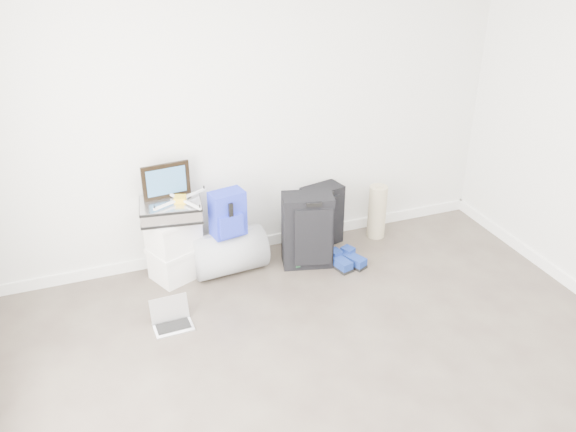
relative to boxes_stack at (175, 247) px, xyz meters
name	(u,v)px	position (x,y,z in m)	size (l,w,h in m)	color
room_envelope	(412,183)	(0.78, -2.25, 1.43)	(4.52, 5.02, 2.71)	silver
boxes_stack	(175,247)	(0.00, 0.00, 0.00)	(0.50, 0.46, 0.57)	white
briefcase	(171,210)	(0.00, 0.00, 0.35)	(0.48, 0.35, 0.14)	#B2B2B7
painting	(166,181)	(0.00, 0.10, 0.57)	(0.39, 0.06, 0.29)	black
drone	(180,199)	(0.08, -0.02, 0.45)	(0.47, 0.47, 0.05)	yellow
duffel_bag	(229,252)	(0.45, -0.08, -0.10)	(0.38, 0.38, 0.61)	gray
blue_backpack	(228,215)	(0.45, -0.11, 0.28)	(0.31, 0.25, 0.39)	#1921A6
large_suitcase	(308,231)	(1.12, -0.20, 0.05)	(0.48, 0.37, 0.67)	black
green_backpack	(302,245)	(1.08, -0.19, -0.10)	(0.27, 0.20, 0.38)	#14391F
carry_on	(322,216)	(1.39, 0.08, 0.00)	(0.40, 0.31, 0.57)	black
shoes	(345,261)	(1.42, -0.36, -0.24)	(0.32, 0.30, 0.09)	black
rolled_rug	(377,212)	(1.93, 0.03, -0.03)	(0.17, 0.17, 0.52)	tan
laptop	(172,319)	(-0.17, -0.65, -0.24)	(0.30, 0.22, 0.21)	silver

